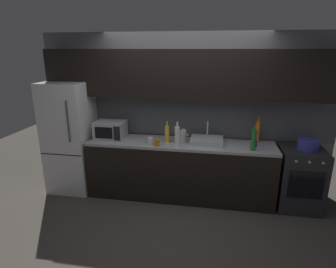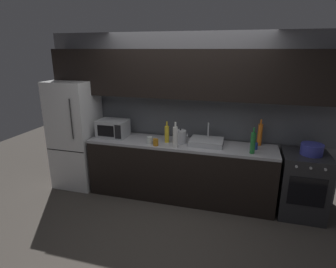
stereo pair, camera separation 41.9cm
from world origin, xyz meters
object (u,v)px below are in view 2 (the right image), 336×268
wine_bottle_green (253,143)px  mug_amber (156,142)px  wine_bottle_white (175,137)px  mug_blue (255,146)px  cooking_pot (312,149)px  kettle (180,137)px  microwave (113,128)px  wine_bottle_yellow (167,134)px  wine_bottle_orange (260,134)px  refrigerator (76,134)px  mug_clear (150,140)px  oven_range (302,185)px

wine_bottle_green → mug_amber: size_ratio=3.58×
wine_bottle_green → wine_bottle_white: bearing=-177.0°
mug_blue → cooking_pot: 0.72m
kettle → mug_amber: kettle is taller
microwave → mug_amber: (0.79, -0.24, -0.08)m
kettle → wine_bottle_yellow: (-0.20, -0.02, 0.03)m
wine_bottle_orange → refrigerator: bearing=-175.8°
wine_bottle_orange → wine_bottle_yellow: bearing=-169.8°
wine_bottle_white → wine_bottle_orange: size_ratio=0.97×
microwave → mug_blue: 2.19m
wine_bottle_green → cooking_pot: bearing=12.3°
wine_bottle_white → wine_bottle_green: 1.06m
wine_bottle_orange → mug_blue: 0.24m
wine_bottle_green → mug_amber: bearing=-177.7°
mug_clear → wine_bottle_yellow: bearing=29.8°
wine_bottle_green → cooking_pot: 0.78m
kettle → wine_bottle_white: size_ratio=0.59×
wine_bottle_white → wine_bottle_green: wine_bottle_white is taller
refrigerator → mug_amber: 1.49m
wine_bottle_green → mug_clear: 1.47m
microwave → wine_bottle_green: bearing=-4.9°
wine_bottle_orange → mug_amber: wine_bottle_orange is taller
wine_bottle_green → mug_blue: (0.04, 0.18, -0.10)m
wine_bottle_white → mug_clear: (-0.41, 0.06, -0.11)m
wine_bottle_green → mug_amber: 1.35m
wine_bottle_yellow → mug_amber: wine_bottle_yellow is taller
mug_clear → microwave: bearing=165.4°
mug_amber → microwave: bearing=163.3°
microwave → wine_bottle_green: wine_bottle_green is taller
mug_blue → wine_bottle_orange: bearing=73.3°
kettle → mug_clear: size_ratio=2.09×
wine_bottle_white → mug_amber: size_ratio=3.72×
wine_bottle_orange → wine_bottle_green: bearing=-104.7°
wine_bottle_orange → cooking_pot: (0.66, -0.21, -0.09)m
microwave → wine_bottle_yellow: 0.91m
oven_range → wine_bottle_orange: 0.89m
oven_range → wine_bottle_green: 0.94m
kettle → mug_amber: 0.39m
mug_clear → cooking_pot: (2.22, 0.16, 0.02)m
oven_range → mug_amber: bearing=-174.0°
refrigerator → microwave: size_ratio=3.85×
microwave → wine_bottle_yellow: wine_bottle_yellow is taller
refrigerator → wine_bottle_white: 1.79m
microwave → mug_blue: size_ratio=4.94×
wine_bottle_orange → mug_amber: bearing=-163.4°
wine_bottle_white → mug_clear: bearing=171.4°
wine_bottle_green → kettle: bearing=171.0°
wine_bottle_white → mug_amber: bearing=179.9°
wine_bottle_green → mug_blue: size_ratio=3.85×
wine_bottle_green → wine_bottle_orange: wine_bottle_orange is taller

